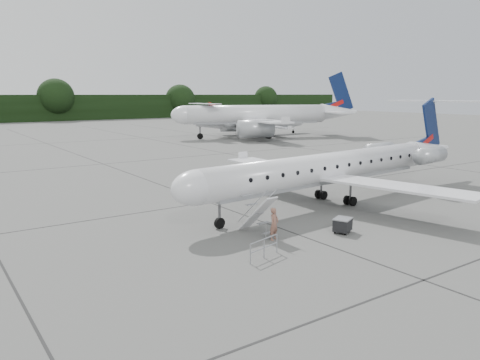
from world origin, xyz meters
TOP-DOWN VIEW (x-y plane):
  - ground at (0.00, 0.00)m, footprint 320.00×320.00m
  - treeline at (0.00, 130.00)m, footprint 260.00×4.00m
  - main_regional_jet at (0.25, 2.29)m, footprint 32.02×24.40m
  - airstair at (-8.65, -0.93)m, footprint 1.08×2.59m
  - passenger at (-8.52, -2.33)m, footprint 0.79×0.65m
  - safety_railing at (-10.84, -4.41)m, footprint 2.15×0.65m
  - baggage_cart at (-4.27, -3.58)m, footprint 1.36×1.26m
  - bg_narrowbody at (28.50, 48.98)m, footprint 40.54×34.75m
  - bg_regional_right at (32.85, 52.80)m, footprint 25.67×18.76m

SIDE VIEW (x-z plane):
  - ground at x=0.00m, z-range 0.00..0.00m
  - baggage_cart at x=-4.27m, z-range 0.00..0.95m
  - safety_railing at x=-10.84m, z-range 0.00..1.00m
  - passenger at x=-8.52m, z-range 0.00..1.86m
  - airstair at x=-8.65m, z-range 0.00..2.42m
  - bg_regional_right at x=32.85m, z-range 0.00..6.63m
  - main_regional_jet at x=0.25m, z-range 0.00..7.73m
  - treeline at x=0.00m, z-range 0.00..8.00m
  - bg_narrowbody at x=28.50m, z-range 0.00..12.29m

